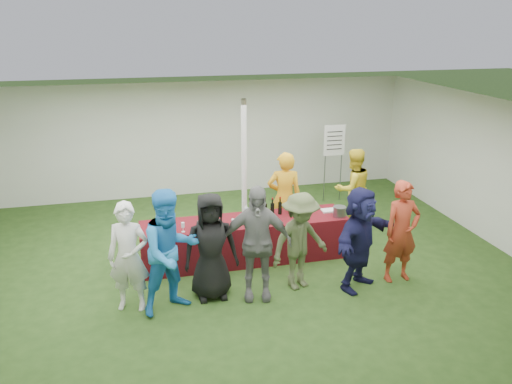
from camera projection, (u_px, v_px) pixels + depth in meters
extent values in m
plane|color=#284719|center=(231.00, 268.00, 8.59)|extent=(60.00, 60.00, 0.00)
plane|color=white|center=(199.00, 139.00, 11.82)|extent=(10.00, 0.00, 10.00)
plane|color=white|center=(313.00, 338.00, 4.48)|extent=(10.00, 0.00, 10.00)
plane|color=white|center=(494.00, 173.00, 9.25)|extent=(0.00, 8.00, 8.00)
plane|color=white|center=(228.00, 112.00, 7.70)|extent=(10.00, 10.00, 0.00)
cylinder|color=silver|center=(244.00, 171.00, 9.36)|extent=(0.10, 0.10, 2.70)
cube|color=#5C1013|center=(245.00, 240.00, 8.78)|extent=(3.60, 0.80, 0.75)
cylinder|color=black|center=(258.00, 210.00, 8.80)|extent=(0.07, 0.07, 0.22)
cylinder|color=black|center=(258.00, 202.00, 8.75)|extent=(0.03, 0.03, 0.08)
cylinder|color=maroon|center=(258.00, 199.00, 8.73)|extent=(0.03, 0.03, 0.02)
cylinder|color=black|center=(265.00, 210.00, 8.83)|extent=(0.07, 0.07, 0.22)
cylinder|color=black|center=(265.00, 202.00, 8.78)|extent=(0.03, 0.03, 0.08)
cylinder|color=maroon|center=(265.00, 199.00, 8.76)|extent=(0.03, 0.03, 0.02)
cylinder|color=black|center=(272.00, 209.00, 8.85)|extent=(0.07, 0.07, 0.22)
cylinder|color=black|center=(272.00, 201.00, 8.80)|extent=(0.03, 0.03, 0.08)
cylinder|color=maroon|center=(272.00, 198.00, 8.78)|extent=(0.03, 0.03, 0.02)
cylinder|color=black|center=(280.00, 208.00, 8.89)|extent=(0.07, 0.07, 0.22)
cylinder|color=black|center=(280.00, 200.00, 8.84)|extent=(0.03, 0.03, 0.08)
cylinder|color=maroon|center=(280.00, 198.00, 8.83)|extent=(0.03, 0.03, 0.02)
cylinder|color=black|center=(290.00, 208.00, 8.91)|extent=(0.07, 0.07, 0.22)
cylinder|color=black|center=(291.00, 200.00, 8.86)|extent=(0.03, 0.03, 0.08)
cylinder|color=maroon|center=(291.00, 197.00, 8.85)|extent=(0.03, 0.03, 0.02)
cylinder|color=black|center=(293.00, 207.00, 8.95)|extent=(0.07, 0.07, 0.22)
cylinder|color=black|center=(293.00, 199.00, 8.90)|extent=(0.03, 0.03, 0.08)
cylinder|color=maroon|center=(293.00, 196.00, 8.89)|extent=(0.03, 0.03, 0.02)
cylinder|color=silver|center=(161.00, 233.00, 8.13)|extent=(0.06, 0.06, 0.00)
cylinder|color=silver|center=(161.00, 231.00, 8.11)|extent=(0.01, 0.01, 0.07)
cylinder|color=silver|center=(160.00, 226.00, 8.09)|extent=(0.06, 0.06, 0.08)
cylinder|color=#430709|center=(161.00, 228.00, 8.10)|extent=(0.05, 0.05, 0.02)
cylinder|color=silver|center=(183.00, 232.00, 8.18)|extent=(0.06, 0.06, 0.00)
cylinder|color=silver|center=(183.00, 229.00, 8.17)|extent=(0.01, 0.01, 0.07)
cylinder|color=silver|center=(183.00, 225.00, 8.14)|extent=(0.06, 0.06, 0.08)
cylinder|color=silver|center=(199.00, 230.00, 8.25)|extent=(0.06, 0.06, 0.00)
cylinder|color=silver|center=(199.00, 228.00, 8.24)|extent=(0.01, 0.01, 0.07)
cylinder|color=silver|center=(199.00, 223.00, 8.21)|extent=(0.06, 0.06, 0.08)
cylinder|color=silver|center=(233.00, 228.00, 8.33)|extent=(0.06, 0.06, 0.00)
cylinder|color=silver|center=(233.00, 226.00, 8.31)|extent=(0.01, 0.01, 0.07)
cylinder|color=silver|center=(233.00, 221.00, 8.29)|extent=(0.06, 0.06, 0.08)
cylinder|color=#430709|center=(233.00, 223.00, 8.30)|extent=(0.05, 0.05, 0.02)
cylinder|color=silver|center=(246.00, 213.00, 8.71)|extent=(0.07, 0.07, 0.20)
cylinder|color=silver|center=(246.00, 207.00, 8.67)|extent=(0.03, 0.03, 0.03)
cube|color=white|center=(329.00, 210.00, 9.05)|extent=(0.25, 0.18, 0.03)
cylinder|color=slate|center=(339.00, 211.00, 8.80)|extent=(0.23, 0.23, 0.18)
cylinder|color=slate|center=(324.00, 179.00, 11.53)|extent=(0.02, 0.02, 1.10)
cylinder|color=slate|center=(340.00, 178.00, 11.62)|extent=(0.02, 0.02, 1.10)
cube|color=white|center=(334.00, 140.00, 11.28)|extent=(0.50, 0.02, 0.70)
cube|color=black|center=(335.00, 132.00, 11.20)|extent=(0.36, 0.01, 0.02)
cube|color=black|center=(335.00, 136.00, 11.23)|extent=(0.36, 0.01, 0.02)
cube|color=black|center=(335.00, 140.00, 11.27)|extent=(0.36, 0.01, 0.02)
cube|color=black|center=(334.00, 145.00, 11.30)|extent=(0.36, 0.01, 0.02)
cube|color=black|center=(334.00, 149.00, 11.33)|extent=(0.36, 0.01, 0.02)
imported|color=orange|center=(284.00, 198.00, 9.33)|extent=(0.71, 0.54, 1.77)
imported|color=yellow|center=(353.00, 189.00, 10.03)|extent=(0.89, 0.75, 1.64)
imported|color=silver|center=(129.00, 257.00, 7.15)|extent=(0.69, 0.54, 1.66)
imported|color=#2480D2|center=(171.00, 252.00, 7.09)|extent=(1.10, 0.99, 1.86)
imported|color=black|center=(211.00, 247.00, 7.45)|extent=(0.82, 0.54, 1.68)
imported|color=slate|center=(256.00, 243.00, 7.42)|extent=(1.12, 0.64, 1.81)
imported|color=#4C5733|center=(300.00, 241.00, 7.73)|extent=(1.16, 0.89, 1.58)
imported|color=#171841|center=(360.00, 239.00, 7.72)|extent=(1.55, 1.31, 1.67)
imported|color=#A3331D|center=(402.00, 232.00, 7.95)|extent=(0.64, 0.44, 1.69)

